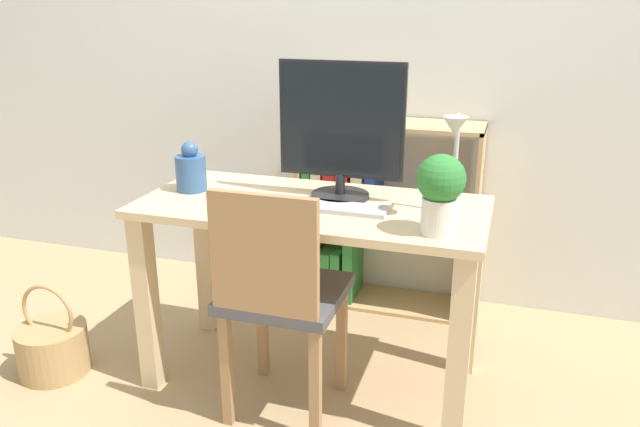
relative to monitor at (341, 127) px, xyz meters
The scene contains 11 objects.
ground_plane 1.01m from the monitor, 129.07° to the right, with size 10.00×10.00×0.00m, color tan.
wall_back 0.86m from the monitor, 95.70° to the left, with size 8.00×0.05×2.60m.
desk 0.44m from the monitor, 129.07° to the right, with size 1.27×0.59×0.73m.
monitor is the anchor object (origin of this frame).
keyboard 0.30m from the monitor, 83.01° to the right, with size 0.38×0.12×0.02m.
vase 0.61m from the monitor, behind, with size 0.12×0.12×0.19m.
desk_lamp 0.44m from the monitor, 14.54° to the right, with size 0.10×0.19×0.35m.
potted_plant 0.50m from the monitor, 34.60° to the right, with size 0.15×0.15×0.26m.
chair 0.64m from the monitor, 107.12° to the right, with size 0.40×0.40×0.88m.
bookshelf 0.85m from the monitor, 98.12° to the left, with size 0.84×0.28×0.91m.
basket 1.46m from the monitor, 160.91° to the right, with size 0.28×0.28×0.39m.
Camera 1 is at (0.68, -2.05, 1.44)m, focal length 35.00 mm.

